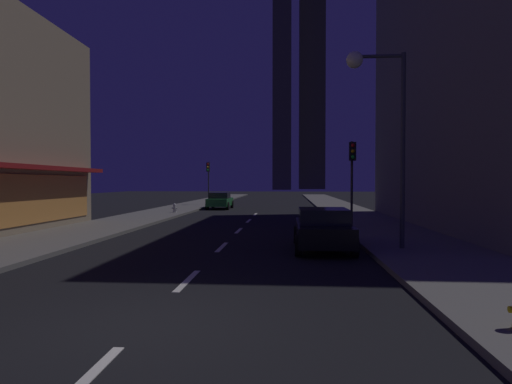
% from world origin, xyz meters
% --- Properties ---
extents(ground_plane, '(78.00, 136.00, 0.10)m').
position_xyz_m(ground_plane, '(0.00, 32.00, -0.05)').
color(ground_plane, black).
extents(sidewalk_right, '(4.00, 76.00, 0.15)m').
position_xyz_m(sidewalk_right, '(7.00, 32.00, 0.07)').
color(sidewalk_right, '#605E59').
rests_on(sidewalk_right, ground).
extents(sidewalk_left, '(4.00, 76.00, 0.15)m').
position_xyz_m(sidewalk_left, '(-7.00, 32.00, 0.07)').
color(sidewalk_left, '#605E59').
rests_on(sidewalk_left, ground).
extents(lane_marking_center, '(0.16, 28.20, 0.01)m').
position_xyz_m(lane_marking_center, '(0.00, 11.00, 0.01)').
color(lane_marking_center, silver).
rests_on(lane_marking_center, ground).
extents(skyscraper_distant_tall, '(5.79, 8.86, 72.78)m').
position_xyz_m(skyscraper_distant_tall, '(0.41, 128.22, 36.39)').
color(skyscraper_distant_tall, '#484436').
rests_on(skyscraper_distant_tall, ground).
extents(skyscraper_distant_mid, '(8.75, 8.23, 74.53)m').
position_xyz_m(skyscraper_distant_mid, '(10.53, 140.94, 37.26)').
color(skyscraper_distant_mid, '#3C392D').
rests_on(skyscraper_distant_mid, ground).
extents(car_parked_near, '(1.98, 4.24, 1.45)m').
position_xyz_m(car_parked_near, '(3.60, 8.10, 0.74)').
color(car_parked_near, black).
rests_on(car_parked_near, ground).
extents(car_parked_far, '(1.98, 4.24, 1.45)m').
position_xyz_m(car_parked_far, '(-3.60, 30.05, 0.74)').
color(car_parked_far, '#1E722D').
rests_on(car_parked_far, ground).
extents(fire_hydrant_far_left, '(0.42, 0.30, 0.65)m').
position_xyz_m(fire_hydrant_far_left, '(-5.90, 23.60, 0.45)').
color(fire_hydrant_far_left, '#B2B2B2').
rests_on(fire_hydrant_far_left, sidewalk_left).
extents(traffic_light_near_right, '(0.32, 0.48, 4.20)m').
position_xyz_m(traffic_light_near_right, '(5.50, 14.12, 3.19)').
color(traffic_light_near_right, '#2D2D2D').
rests_on(traffic_light_near_right, sidewalk_right).
extents(traffic_light_far_left, '(0.32, 0.48, 4.20)m').
position_xyz_m(traffic_light_far_left, '(-5.50, 34.53, 3.19)').
color(traffic_light_far_left, '#2D2D2D').
rests_on(traffic_light_far_left, sidewalk_left).
extents(street_lamp_right, '(1.96, 0.56, 6.58)m').
position_xyz_m(street_lamp_right, '(5.38, 7.72, 5.07)').
color(street_lamp_right, '#38383D').
rests_on(street_lamp_right, sidewalk_right).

